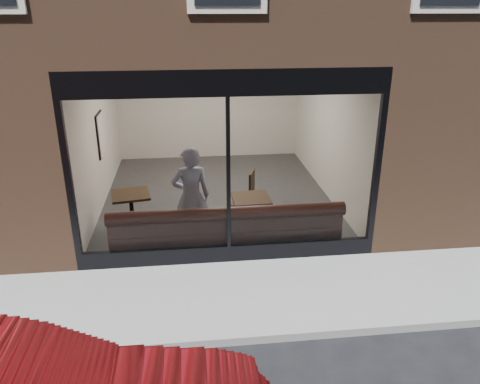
{
  "coord_description": "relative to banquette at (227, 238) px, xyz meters",
  "views": [
    {
      "loc": [
        -0.62,
        -4.9,
        4.05
      ],
      "look_at": [
        0.23,
        2.4,
        1.12
      ],
      "focal_mm": 35.0,
      "sensor_mm": 36.0,
      "label": 1
    }
  ],
  "objects": [
    {
      "name": "cafe_wall_left",
      "position": [
        -2.49,
        2.55,
        1.37
      ],
      "size": [
        0.0,
        6.0,
        6.0
      ],
      "primitive_type": "plane",
      "rotation": [
        1.57,
        0.0,
        1.57
      ],
      "color": "silver",
      "rests_on": "ground"
    },
    {
      "name": "cafe_ceiling",
      "position": [
        0.0,
        2.55,
        2.97
      ],
      "size": [
        6.0,
        6.0,
        0.0
      ],
      "primitive_type": "plane",
      "rotation": [
        3.14,
        0.0,
        0.0
      ],
      "color": "white",
      "rests_on": "host_building_upper"
    },
    {
      "name": "cafe_table_right",
      "position": [
        0.5,
        0.55,
        0.52
      ],
      "size": [
        0.7,
        0.7,
        0.04
      ],
      "primitive_type": "cube",
      "rotation": [
        0.0,
        0.0,
        0.03
      ],
      "color": "black",
      "rests_on": "cafe_floor"
    },
    {
      "name": "storefront_mullion",
      "position": [
        0.0,
        -0.4,
        1.32
      ],
      "size": [
        0.06,
        0.1,
        2.5
      ],
      "primitive_type": "cube",
      "color": "black",
      "rests_on": "storefront_kick"
    },
    {
      "name": "host_building_pier_right",
      "position": [
        3.75,
        5.55,
        1.38
      ],
      "size": [
        2.5,
        12.0,
        3.2
      ],
      "primitive_type": "cube",
      "color": "brown",
      "rests_on": "ground"
    },
    {
      "name": "ground",
      "position": [
        0.0,
        -2.45,
        -0.23
      ],
      "size": [
        120.0,
        120.0,
        0.0
      ],
      "primitive_type": "plane",
      "color": "black",
      "rests_on": "ground"
    },
    {
      "name": "wall_poster",
      "position": [
        -2.45,
        2.68,
        1.26
      ],
      "size": [
        0.02,
        0.66,
        0.88
      ],
      "primitive_type": "cube",
      "color": "white",
      "rests_on": "cafe_wall_left"
    },
    {
      "name": "host_building_pier_left",
      "position": [
        -3.75,
        5.55,
        1.38
      ],
      "size": [
        2.5,
        12.0,
        3.2
      ],
      "primitive_type": "cube",
      "color": "brown",
      "rests_on": "ground"
    },
    {
      "name": "cafe_floor",
      "position": [
        0.0,
        2.55,
        -0.21
      ],
      "size": [
        6.0,
        6.0,
        0.0
      ],
      "primitive_type": "plane",
      "color": "#2D2D30",
      "rests_on": "ground"
    },
    {
      "name": "storefront_header",
      "position": [
        0.0,
        -0.4,
        2.77
      ],
      "size": [
        5.0,
        0.1,
        0.4
      ],
      "primitive_type": "cube",
      "color": "black",
      "rests_on": "host_building_upper"
    },
    {
      "name": "cafe_wall_back",
      "position": [
        0.0,
        5.54,
        1.37
      ],
      "size": [
        5.0,
        0.0,
        5.0
      ],
      "primitive_type": "plane",
      "rotation": [
        1.57,
        0.0,
        0.0
      ],
      "color": "silver",
      "rests_on": "ground"
    },
    {
      "name": "sidewalk_near",
      "position": [
        0.0,
        -1.45,
        -0.22
      ],
      "size": [
        40.0,
        2.0,
        0.01
      ],
      "primitive_type": "cube",
      "color": "gray",
      "rests_on": "ground"
    },
    {
      "name": "cafe_chair_right",
      "position": [
        0.46,
        1.51,
        0.01
      ],
      "size": [
        0.55,
        0.55,
        0.04
      ],
      "primitive_type": "cube",
      "rotation": [
        0.0,
        0.0,
        2.81
      ],
      "color": "black",
      "rests_on": "cafe_floor"
    },
    {
      "name": "storefront_kick",
      "position": [
        0.0,
        -0.4,
        -0.08
      ],
      "size": [
        5.0,
        0.1,
        0.3
      ],
      "primitive_type": "cube",
      "color": "black",
      "rests_on": "ground"
    },
    {
      "name": "kerb_near",
      "position": [
        0.0,
        -2.5,
        -0.17
      ],
      "size": [
        40.0,
        0.1,
        0.12
      ],
      "primitive_type": "cube",
      "color": "gray",
      "rests_on": "ground"
    },
    {
      "name": "cafe_table_left",
      "position": [
        -1.73,
        0.99,
        0.52
      ],
      "size": [
        0.8,
        0.8,
        0.04
      ],
      "primitive_type": "cube",
      "rotation": [
        0.0,
        0.0,
        0.17
      ],
      "color": "black",
      "rests_on": "cafe_floor"
    },
    {
      "name": "storefront_glass",
      "position": [
        0.0,
        -0.43,
        1.33
      ],
      "size": [
        4.8,
        0.0,
        4.8
      ],
      "primitive_type": "plane",
      "rotation": [
        1.57,
        0.0,
        0.0
      ],
      "color": "white",
      "rests_on": "storefront_kick"
    },
    {
      "name": "cafe_wall_right",
      "position": [
        2.49,
        2.55,
        1.37
      ],
      "size": [
        0.0,
        6.0,
        6.0
      ],
      "primitive_type": "plane",
      "rotation": [
        1.57,
        0.0,
        -1.57
      ],
      "color": "silver",
      "rests_on": "ground"
    },
    {
      "name": "person",
      "position": [
        -0.6,
        0.31,
        0.69
      ],
      "size": [
        0.71,
        0.5,
        1.84
      ],
      "primitive_type": "imported",
      "rotation": [
        0.0,
        0.0,
        3.23
      ],
      "color": "#A6BAE0",
      "rests_on": "cafe_floor"
    },
    {
      "name": "banquette",
      "position": [
        0.0,
        0.0,
        0.0
      ],
      "size": [
        4.0,
        0.55,
        0.45
      ],
      "primitive_type": "cube",
      "color": "#3A1915",
      "rests_on": "cafe_floor"
    },
    {
      "name": "host_building_backfill",
      "position": [
        0.0,
        8.55,
        1.38
      ],
      "size": [
        5.0,
        6.0,
        3.2
      ],
      "primitive_type": "cube",
      "color": "brown",
      "rests_on": "ground"
    }
  ]
}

